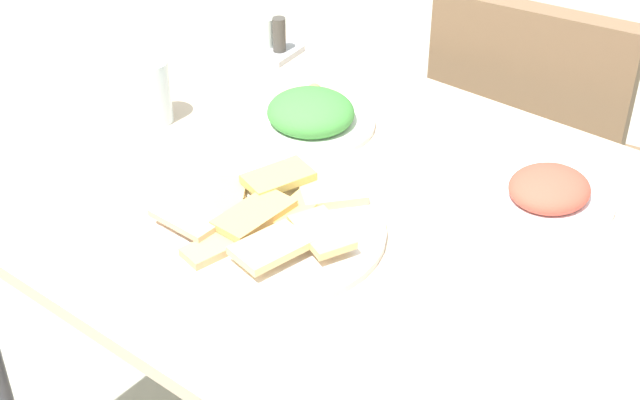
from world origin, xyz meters
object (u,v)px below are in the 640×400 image
(condiment_caddy, at_px, (274,43))
(salad_plate_greens, at_px, (549,192))
(dining_chair, at_px, (530,161))
(pide_platter, at_px, (270,225))
(salad_plate_rice, at_px, (311,115))
(dining_table, at_px, (350,247))
(drinking_glass, at_px, (152,92))

(condiment_caddy, bearing_deg, salad_plate_greens, -10.68)
(dining_chair, xyz_separation_m, pide_platter, (-0.04, -0.80, 0.27))
(dining_chair, xyz_separation_m, salad_plate_rice, (-0.19, -0.52, 0.28))
(salad_plate_greens, bearing_deg, condiment_caddy, 169.32)
(dining_table, height_order, condiment_caddy, condiment_caddy)
(dining_chair, bearing_deg, dining_table, -89.24)
(dining_table, xyz_separation_m, pide_platter, (-0.05, -0.13, 0.09))
(pide_platter, distance_m, drinking_glass, 0.40)
(dining_table, xyz_separation_m, salad_plate_rice, (-0.20, 0.15, 0.10))
(dining_chair, height_order, salad_plate_rice, dining_chair)
(drinking_glass, bearing_deg, salad_plate_rice, 34.72)
(salad_plate_greens, bearing_deg, drinking_glass, -162.70)
(dining_chair, height_order, pide_platter, dining_chair)
(pide_platter, height_order, salad_plate_rice, salad_plate_rice)
(drinking_glass, bearing_deg, pide_platter, -17.89)
(dining_chair, distance_m, drinking_glass, 0.85)
(dining_table, height_order, salad_plate_rice, salad_plate_rice)
(pide_platter, relative_size, salad_plate_greens, 1.70)
(drinking_glass, bearing_deg, dining_chair, 58.21)
(dining_table, bearing_deg, condiment_caddy, 143.60)
(dining_chair, relative_size, condiment_caddy, 9.13)
(pide_platter, bearing_deg, dining_chair, 86.87)
(dining_chair, distance_m, pide_platter, 0.84)
(dining_table, relative_size, condiment_caddy, 12.10)
(dining_table, distance_m, dining_chair, 0.69)
(dining_table, xyz_separation_m, drinking_glass, (-0.43, -0.01, 0.14))
(dining_table, xyz_separation_m, salad_plate_greens, (0.23, 0.20, 0.10))
(dining_chair, height_order, drinking_glass, dining_chair)
(salad_plate_rice, bearing_deg, drinking_glass, -145.28)
(dining_table, distance_m, pide_platter, 0.17)
(dining_chair, relative_size, salad_plate_rice, 4.01)
(salad_plate_rice, relative_size, condiment_caddy, 2.28)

